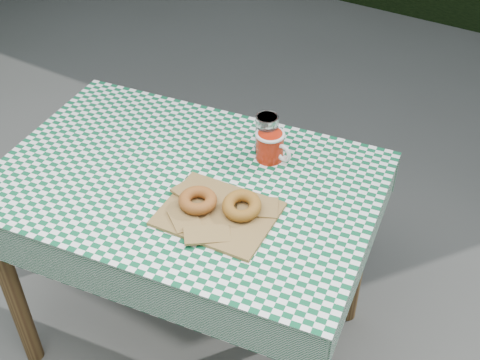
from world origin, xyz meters
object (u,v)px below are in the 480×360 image
(table, at_px, (191,266))
(paper_bag, at_px, (218,213))
(coffee_mug, at_px, (270,146))
(drinking_glass, at_px, (267,134))

(table, xyz_separation_m, paper_bag, (0.17, -0.08, 0.39))
(table, height_order, coffee_mug, coffee_mug)
(coffee_mug, bearing_deg, paper_bag, -77.32)
(drinking_glass, bearing_deg, paper_bag, -84.73)
(table, height_order, drinking_glass, drinking_glass)
(paper_bag, bearing_deg, drinking_glass, 95.27)
(table, relative_size, paper_bag, 3.61)
(drinking_glass, bearing_deg, coffee_mug, -46.25)
(drinking_glass, bearing_deg, table, -119.74)
(table, relative_size, drinking_glass, 8.67)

